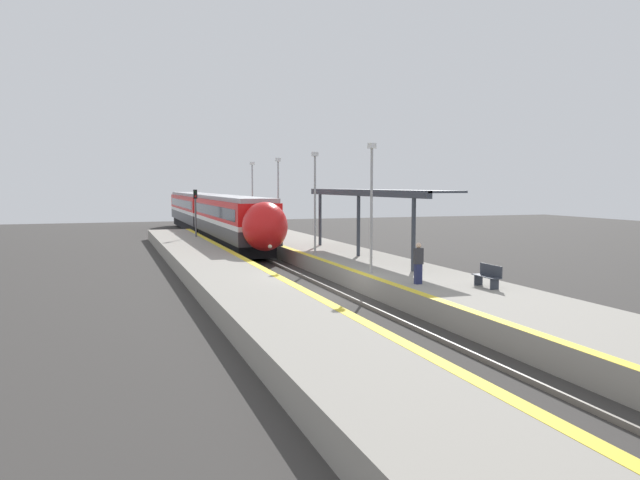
{
  "coord_description": "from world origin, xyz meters",
  "views": [
    {
      "loc": [
        -9.01,
        -25.66,
        4.86
      ],
      "look_at": [
        0.61,
        2.23,
        2.26
      ],
      "focal_mm": 35.0,
      "sensor_mm": 36.0,
      "label": 1
    }
  ],
  "objects_px": {
    "lamppost_mid": "(315,197)",
    "platform_bench": "(488,276)",
    "lamppost_far": "(278,195)",
    "train": "(211,214)",
    "railway_signal": "(196,212)",
    "person_waiting": "(418,263)",
    "lamppost_near": "(372,200)",
    "lamppost_farthest": "(252,193)"
  },
  "relations": [
    {
      "from": "platform_bench",
      "to": "person_waiting",
      "type": "height_order",
      "value": "person_waiting"
    },
    {
      "from": "person_waiting",
      "to": "lamppost_far",
      "type": "xyz_separation_m",
      "value": [
        -0.49,
        19.71,
        2.46
      ]
    },
    {
      "from": "person_waiting",
      "to": "lamppost_mid",
      "type": "xyz_separation_m",
      "value": [
        -0.49,
        11.66,
        2.46
      ]
    },
    {
      "from": "railway_signal",
      "to": "lamppost_farthest",
      "type": "bearing_deg",
      "value": 15.67
    },
    {
      "from": "person_waiting",
      "to": "lamppost_farthest",
      "type": "bearing_deg",
      "value": 91.01
    },
    {
      "from": "platform_bench",
      "to": "person_waiting",
      "type": "xyz_separation_m",
      "value": [
        -2.21,
        1.63,
        0.41
      ]
    },
    {
      "from": "train",
      "to": "lamppost_mid",
      "type": "xyz_separation_m",
      "value": [
        2.41,
        -22.08,
        1.89
      ]
    },
    {
      "from": "train",
      "to": "lamppost_farthest",
      "type": "relative_size",
      "value": 7.26
    },
    {
      "from": "person_waiting",
      "to": "lamppost_farthest",
      "type": "xyz_separation_m",
      "value": [
        -0.49,
        27.75,
        2.46
      ]
    },
    {
      "from": "railway_signal",
      "to": "lamppost_near",
      "type": "relative_size",
      "value": 0.77
    },
    {
      "from": "platform_bench",
      "to": "railway_signal",
      "type": "height_order",
      "value": "railway_signal"
    },
    {
      "from": "train",
      "to": "railway_signal",
      "type": "height_order",
      "value": "railway_signal"
    },
    {
      "from": "train",
      "to": "railway_signal",
      "type": "bearing_deg",
      "value": -108.16
    },
    {
      "from": "lamppost_far",
      "to": "lamppost_near",
      "type": "bearing_deg",
      "value": -90.0
    },
    {
      "from": "lamppost_near",
      "to": "train",
      "type": "bearing_deg",
      "value": 94.56
    },
    {
      "from": "lamppost_farthest",
      "to": "train",
      "type": "bearing_deg",
      "value": 111.87
    },
    {
      "from": "lamppost_mid",
      "to": "railway_signal",
      "type": "bearing_deg",
      "value": 108.09
    },
    {
      "from": "person_waiting",
      "to": "lamppost_near",
      "type": "xyz_separation_m",
      "value": [
        -0.49,
        3.62,
        2.46
      ]
    },
    {
      "from": "railway_signal",
      "to": "lamppost_near",
      "type": "distance_m",
      "value": 23.33
    },
    {
      "from": "railway_signal",
      "to": "lamppost_mid",
      "type": "bearing_deg",
      "value": -71.91
    },
    {
      "from": "lamppost_mid",
      "to": "lamppost_far",
      "type": "xyz_separation_m",
      "value": [
        0.0,
        8.04,
        0.0
      ]
    },
    {
      "from": "lamppost_mid",
      "to": "platform_bench",
      "type": "bearing_deg",
      "value": -78.53
    },
    {
      "from": "lamppost_far",
      "to": "lamppost_mid",
      "type": "bearing_deg",
      "value": -90.0
    },
    {
      "from": "lamppost_near",
      "to": "lamppost_mid",
      "type": "xyz_separation_m",
      "value": [
        0.0,
        8.04,
        0.0
      ]
    },
    {
      "from": "train",
      "to": "railway_signal",
      "type": "distance_m",
      "value": 7.74
    },
    {
      "from": "train",
      "to": "lamppost_near",
      "type": "xyz_separation_m",
      "value": [
        2.41,
        -30.13,
        1.89
      ]
    },
    {
      "from": "lamppost_mid",
      "to": "lamppost_farthest",
      "type": "relative_size",
      "value": 1.0
    },
    {
      "from": "lamppost_near",
      "to": "lamppost_farthest",
      "type": "relative_size",
      "value": 1.0
    },
    {
      "from": "train",
      "to": "person_waiting",
      "type": "relative_size",
      "value": 25.35
    },
    {
      "from": "train",
      "to": "lamppost_farthest",
      "type": "xyz_separation_m",
      "value": [
        2.41,
        -5.99,
        1.89
      ]
    },
    {
      "from": "lamppost_farthest",
      "to": "lamppost_mid",
      "type": "bearing_deg",
      "value": -90.0
    },
    {
      "from": "person_waiting",
      "to": "lamppost_farthest",
      "type": "relative_size",
      "value": 0.29
    },
    {
      "from": "lamppost_far",
      "to": "lamppost_farthest",
      "type": "height_order",
      "value": "same"
    },
    {
      "from": "platform_bench",
      "to": "lamppost_near",
      "type": "xyz_separation_m",
      "value": [
        -2.7,
        5.24,
        2.87
      ]
    },
    {
      "from": "railway_signal",
      "to": "lamppost_near",
      "type": "xyz_separation_m",
      "value": [
        4.81,
        -22.78,
        1.45
      ]
    },
    {
      "from": "lamppost_far",
      "to": "lamppost_farthest",
      "type": "bearing_deg",
      "value": 90.0
    },
    {
      "from": "person_waiting",
      "to": "railway_signal",
      "type": "relative_size",
      "value": 0.37
    },
    {
      "from": "lamppost_near",
      "to": "lamppost_far",
      "type": "xyz_separation_m",
      "value": [
        0.0,
        16.09,
        0.0
      ]
    },
    {
      "from": "lamppost_mid",
      "to": "lamppost_near",
      "type": "bearing_deg",
      "value": -90.0
    },
    {
      "from": "railway_signal",
      "to": "lamppost_far",
      "type": "relative_size",
      "value": 0.77
    },
    {
      "from": "railway_signal",
      "to": "lamppost_farthest",
      "type": "xyz_separation_m",
      "value": [
        4.81,
        1.35,
        1.45
      ]
    },
    {
      "from": "person_waiting",
      "to": "lamppost_near",
      "type": "distance_m",
      "value": 4.4
    }
  ]
}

